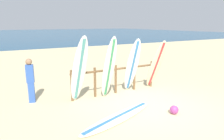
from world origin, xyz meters
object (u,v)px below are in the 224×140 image
(surfboard_rack, at_px, (116,76))
(surfboard_leaning_center, at_px, (156,65))
(surfboard_leaning_left, at_px, (109,68))
(beach_ball, at_px, (174,110))
(beachgoer_standing, at_px, (30,79))
(surfboard_leaning_center_left, at_px, (132,66))
(surfboard_lying_on_sand, at_px, (118,117))
(surfboard_leaning_far_left, at_px, (79,70))

(surfboard_rack, relative_size, surfboard_leaning_center, 1.74)
(surfboard_leaning_left, xyz_separation_m, beach_ball, (1.12, -2.07, -1.01))
(surfboard_leaning_left, distance_m, surfboard_leaning_center, 2.16)
(surfboard_rack, bearing_deg, beachgoer_standing, 169.64)
(surfboard_leaning_left, xyz_separation_m, surfboard_leaning_center, (2.16, 0.03, -0.10))
(surfboard_leaning_left, xyz_separation_m, beachgoer_standing, (-2.51, 0.99, -0.29))
(surfboard_leaning_center_left, relative_size, beachgoer_standing, 1.41)
(surfboard_leaning_left, xyz_separation_m, surfboard_lying_on_sand, (-0.51, -1.52, -1.11))
(surfboard_leaning_far_left, relative_size, surfboard_leaning_left, 1.02)
(surfboard_rack, distance_m, surfboard_leaning_left, 0.81)
(surfboard_leaning_center, relative_size, beachgoer_standing, 1.35)
(surfboard_leaning_center_left, bearing_deg, surfboard_rack, 153.20)
(surfboard_rack, distance_m, surfboard_leaning_center_left, 0.75)
(surfboard_leaning_far_left, xyz_separation_m, surfboard_leaning_left, (1.08, -0.07, -0.03))
(surfboard_rack, bearing_deg, surfboard_leaning_center, -13.87)
(surfboard_lying_on_sand, bearing_deg, surfboard_leaning_left, 71.30)
(surfboard_leaning_far_left, xyz_separation_m, surfboard_lying_on_sand, (0.56, -1.59, -1.13))
(surfboard_leaning_left, relative_size, beachgoer_standing, 1.48)
(surfboard_rack, xyz_separation_m, surfboard_lying_on_sand, (-1.04, -1.95, -0.66))
(surfboard_rack, height_order, surfboard_leaning_far_left, surfboard_leaning_far_left)
(surfboard_leaning_far_left, height_order, beach_ball, surfboard_leaning_far_left)
(surfboard_rack, xyz_separation_m, beachgoer_standing, (-3.03, 0.55, 0.15))
(surfboard_leaning_center_left, bearing_deg, surfboard_leaning_center, -6.25)
(surfboard_leaning_far_left, relative_size, surfboard_leaning_center, 1.12)
(surfboard_leaning_left, xyz_separation_m, surfboard_leaning_center_left, (1.09, 0.15, -0.06))
(surfboard_leaning_left, distance_m, beachgoer_standing, 2.71)
(surfboard_leaning_far_left, distance_m, surfboard_leaning_center, 3.24)
(surfboard_rack, relative_size, beachgoer_standing, 2.36)
(surfboard_lying_on_sand, relative_size, beach_ball, 10.99)
(surfboard_rack, relative_size, surfboard_lying_on_sand, 1.26)
(surfboard_leaning_center_left, height_order, beach_ball, surfboard_leaning_center_left)
(surfboard_leaning_center, relative_size, surfboard_lying_on_sand, 0.72)
(surfboard_leaning_center, relative_size, beach_ball, 7.91)
(surfboard_leaning_left, bearing_deg, surfboard_lying_on_sand, -108.70)
(surfboard_rack, bearing_deg, beach_ball, -76.56)
(surfboard_lying_on_sand, height_order, beach_ball, beach_ball)
(surfboard_leaning_center_left, bearing_deg, surfboard_lying_on_sand, -133.91)
(surfboard_leaning_far_left, bearing_deg, surfboard_rack, 12.79)
(surfboard_rack, bearing_deg, surfboard_lying_on_sand, -117.91)
(surfboard_rack, height_order, surfboard_leaning_center, surfboard_leaning_center)
(surfboard_leaning_center_left, relative_size, surfboard_leaning_center, 1.04)
(surfboard_leaning_center, xyz_separation_m, beachgoer_standing, (-4.67, 0.96, -0.19))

